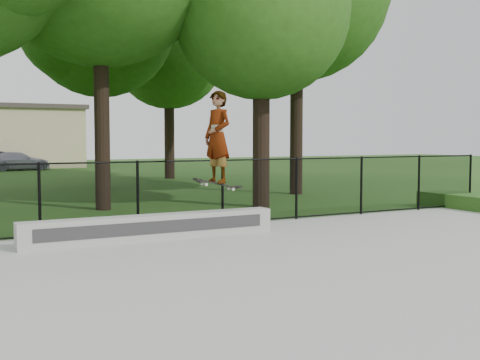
{
  "coord_description": "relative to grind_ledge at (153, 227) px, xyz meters",
  "views": [
    {
      "loc": [
        -6.02,
        -6.28,
        2.03
      ],
      "look_at": [
        -0.45,
        4.2,
        1.2
      ],
      "focal_mm": 45.0,
      "sensor_mm": 36.0,
      "label": 1
    }
  ],
  "objects": [
    {
      "name": "ground",
      "position": [
        2.1,
        -4.7,
        -0.3
      ],
      "size": [
        100.0,
        100.0,
        0.0
      ],
      "primitive_type": "plane",
      "color": "#224A15",
      "rests_on": "ground"
    },
    {
      "name": "concrete_slab",
      "position": [
        2.1,
        -4.7,
        -0.27
      ],
      "size": [
        14.0,
        12.0,
        0.06
      ],
      "primitive_type": "cube",
      "color": "#AAABA5",
      "rests_on": "ground"
    },
    {
      "name": "grind_ledge",
      "position": [
        0.0,
        0.0,
        0.0
      ],
      "size": [
        5.05,
        0.4,
        0.49
      ],
      "primitive_type": "cube",
      "color": "#A4A39F",
      "rests_on": "concrete_slab"
    },
    {
      "name": "car_b",
      "position": [
        0.51,
        29.19,
        0.31
      ],
      "size": [
        3.41,
        1.39,
        1.23
      ],
      "primitive_type": "imported",
      "rotation": [
        0.0,
        0.0,
        1.54
      ],
      "color": "black",
      "rests_on": "ground"
    },
    {
      "name": "car_c",
      "position": [
        1.42,
        28.9,
        0.28
      ],
      "size": [
        3.91,
        2.3,
        1.16
      ],
      "primitive_type": "imported",
      "rotation": [
        0.0,
        0.0,
        1.77
      ],
      "color": "#A2A0B5",
      "rests_on": "ground"
    },
    {
      "name": "skater_airborne",
      "position": [
        1.34,
        -0.11,
        1.72
      ],
      "size": [
        0.83,
        0.77,
        2.02
      ],
      "color": "black",
      "rests_on": "ground"
    },
    {
      "name": "chainlink_fence",
      "position": [
        2.1,
        1.2,
        0.51
      ],
      "size": [
        16.06,
        0.06,
        1.5
      ],
      "color": "black",
      "rests_on": "concrete_slab"
    }
  ]
}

